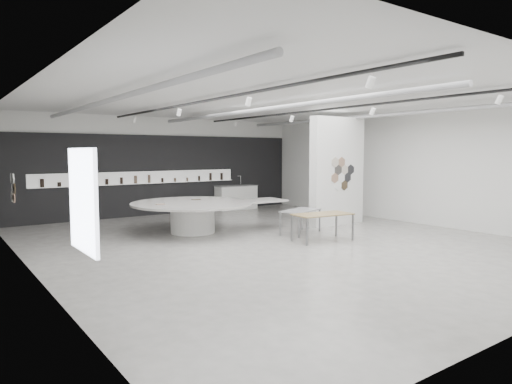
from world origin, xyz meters
TOP-DOWN VIEW (x-y plane):
  - room at (-0.09, -0.00)m, footprint 12.02×14.02m
  - back_wall_display at (-0.08, 6.93)m, footprint 11.80×0.27m
  - partition_column at (3.50, 1.00)m, footprint 2.20×0.38m
  - display_island at (-1.08, 2.46)m, footprint 4.80×3.86m
  - sample_table_wood at (1.13, -0.76)m, footprint 1.71×1.01m
  - sample_table_stone at (1.39, 0.44)m, footprint 1.56×1.14m
  - kitchen_counter at (3.08, 6.52)m, footprint 1.84×0.79m

SIDE VIEW (x-z plane):
  - kitchen_counter at x=3.08m, z-range -0.20..1.23m
  - display_island at x=-1.08m, z-range 0.14..1.08m
  - sample_table_stone at x=1.39m, z-range 0.30..1.02m
  - sample_table_wood at x=1.13m, z-range 0.32..1.08m
  - back_wall_display at x=-0.08m, z-range -0.01..3.09m
  - partition_column at x=3.50m, z-range 0.00..3.60m
  - room at x=-0.09m, z-range 0.16..3.98m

